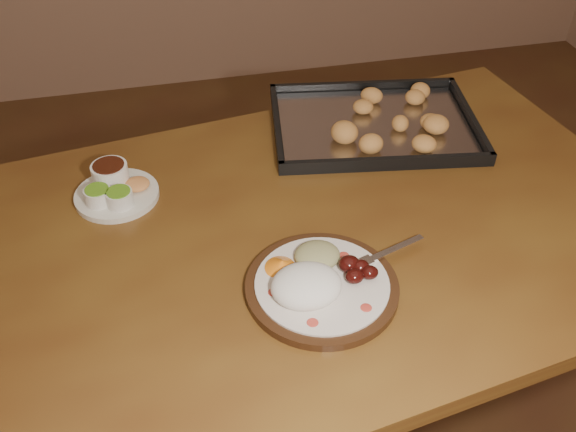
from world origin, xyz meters
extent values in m
plane|color=brown|center=(0.00, 0.00, 0.00)|extent=(4.00, 4.00, 0.00)
cube|color=brown|center=(-0.08, -0.06, 0.73)|extent=(1.62, 1.11, 0.04)
cylinder|color=#453014|center=(0.54, 0.41, 0.35)|extent=(0.07, 0.07, 0.71)
cylinder|color=#331C0E|center=(-0.07, -0.23, 0.76)|extent=(0.27, 0.27, 0.02)
cylinder|color=silver|center=(-0.07, -0.23, 0.77)|extent=(0.24, 0.24, 0.01)
ellipsoid|color=#C23A2E|center=(-0.11, -0.32, 0.77)|extent=(0.02, 0.02, 0.00)
ellipsoid|color=#C23A2E|center=(-0.01, -0.30, 0.77)|extent=(0.02, 0.02, 0.00)
ellipsoid|color=#C23A2E|center=(-0.01, -0.17, 0.77)|extent=(0.02, 0.02, 0.00)
ellipsoid|color=#C23A2E|center=(-0.16, -0.23, 0.77)|extent=(0.02, 0.02, 0.00)
ellipsoid|color=white|center=(-0.10, -0.25, 0.78)|extent=(0.15, 0.14, 0.06)
ellipsoid|color=#400A09|center=(-0.01, -0.24, 0.78)|extent=(0.03, 0.03, 0.03)
ellipsoid|color=#400A09|center=(0.00, -0.22, 0.78)|extent=(0.03, 0.03, 0.03)
ellipsoid|color=#400A09|center=(-0.02, -0.21, 0.78)|extent=(0.03, 0.03, 0.03)
ellipsoid|color=#400A09|center=(0.01, -0.24, 0.78)|extent=(0.03, 0.03, 0.03)
ellipsoid|color=tan|center=(-0.06, -0.17, 0.78)|extent=(0.10, 0.10, 0.03)
cone|color=orange|center=(-0.13, -0.18, 0.78)|extent=(0.09, 0.09, 0.03)
cube|color=white|center=(0.08, -0.18, 0.77)|extent=(0.13, 0.05, 0.00)
cube|color=white|center=(0.02, -0.20, 0.77)|extent=(0.04, 0.03, 0.00)
cylinder|color=white|center=(0.00, -0.22, 0.77)|extent=(0.03, 0.01, 0.00)
cylinder|color=white|center=(-0.01, -0.21, 0.77)|extent=(0.03, 0.01, 0.00)
cylinder|color=white|center=(-0.01, -0.21, 0.77)|extent=(0.03, 0.01, 0.00)
cylinder|color=white|center=(-0.01, -0.20, 0.77)|extent=(0.03, 0.01, 0.00)
cylinder|color=silver|center=(-0.42, 0.12, 0.76)|extent=(0.17, 0.17, 0.01)
cylinder|color=silver|center=(-0.45, 0.10, 0.78)|extent=(0.05, 0.05, 0.03)
cylinder|color=#57951D|center=(-0.45, 0.10, 0.80)|extent=(0.05, 0.05, 0.00)
cylinder|color=silver|center=(-0.41, 0.08, 0.78)|extent=(0.05, 0.05, 0.03)
cylinder|color=#57951D|center=(-0.41, 0.08, 0.80)|extent=(0.05, 0.05, 0.00)
cylinder|color=white|center=(-0.43, 0.16, 0.78)|extent=(0.08, 0.08, 0.04)
cylinder|color=#331209|center=(-0.43, 0.16, 0.81)|extent=(0.07, 0.07, 0.00)
ellipsoid|color=#D7964C|center=(-0.38, 0.13, 0.77)|extent=(0.05, 0.05, 0.02)
cube|color=black|center=(0.19, 0.26, 0.75)|extent=(0.53, 0.42, 0.01)
cube|color=black|center=(0.22, 0.43, 0.77)|extent=(0.48, 0.09, 0.02)
cube|color=black|center=(0.17, 0.09, 0.77)|extent=(0.48, 0.09, 0.02)
cube|color=black|center=(0.43, 0.22, 0.77)|extent=(0.07, 0.35, 0.02)
cube|color=black|center=(-0.04, 0.29, 0.77)|extent=(0.07, 0.35, 0.02)
cube|color=silver|center=(0.19, 0.26, 0.76)|extent=(0.49, 0.39, 0.00)
ellipsoid|color=#DD914D|center=(0.25, 0.25, 0.78)|extent=(0.05, 0.05, 0.04)
ellipsoid|color=#DD914D|center=(0.30, 0.29, 0.78)|extent=(0.07, 0.07, 0.04)
ellipsoid|color=#DD914D|center=(0.23, 0.36, 0.78)|extent=(0.07, 0.07, 0.04)
ellipsoid|color=#DD914D|center=(0.16, 0.32, 0.78)|extent=(0.07, 0.07, 0.04)
ellipsoid|color=#DD914D|center=(0.12, 0.33, 0.78)|extent=(0.07, 0.07, 0.04)
ellipsoid|color=#DD914D|center=(0.13, 0.27, 0.78)|extent=(0.05, 0.05, 0.04)
ellipsoid|color=#DD914D|center=(0.08, 0.23, 0.78)|extent=(0.07, 0.07, 0.04)
ellipsoid|color=#DD914D|center=(0.15, 0.16, 0.78)|extent=(0.07, 0.07, 0.04)
ellipsoid|color=#DD914D|center=(0.23, 0.20, 0.78)|extent=(0.07, 0.07, 0.04)
ellipsoid|color=#DD914D|center=(0.27, 0.19, 0.78)|extent=(0.07, 0.07, 0.04)
camera|label=1|loc=(-0.30, -0.98, 1.59)|focal=40.00mm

